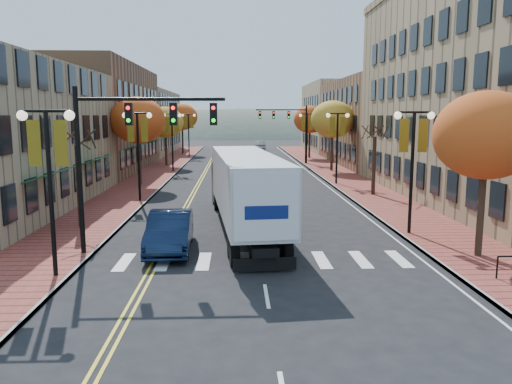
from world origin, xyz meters
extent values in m
plane|color=black|center=(0.00, 0.00, 0.00)|extent=(200.00, 200.00, 0.00)
cube|color=brown|center=(-9.00, 32.50, 0.07)|extent=(4.00, 85.00, 0.15)
cube|color=brown|center=(9.00, 32.50, 0.07)|extent=(4.00, 85.00, 0.15)
cube|color=brown|center=(-17.00, 36.00, 5.50)|extent=(12.00, 24.00, 11.00)
cube|color=#9E8966|center=(-17.00, 61.00, 4.75)|extent=(12.00, 26.00, 9.50)
cube|color=brown|center=(18.50, 42.00, 5.00)|extent=(15.00, 24.00, 10.00)
cube|color=#9E8966|center=(18.50, 64.00, 5.50)|extent=(15.00, 20.00, 11.00)
cylinder|color=#382619|center=(-9.00, 8.00, 2.25)|extent=(0.28, 0.28, 4.20)
cylinder|color=#382619|center=(-9.00, 24.00, 2.60)|extent=(0.28, 0.28, 4.90)
ellipsoid|color=#CB4D17|center=(-9.00, 24.00, 5.46)|extent=(4.48, 4.48, 3.81)
cylinder|color=#382619|center=(-9.00, 40.00, 2.42)|extent=(0.28, 0.28, 4.55)
ellipsoid|color=gold|center=(-9.00, 40.00, 5.07)|extent=(4.16, 4.16, 3.54)
cylinder|color=#382619|center=(-9.00, 58.00, 2.67)|extent=(0.28, 0.28, 5.04)
ellipsoid|color=#CB4D17|center=(-9.00, 58.00, 5.62)|extent=(4.61, 4.61, 3.92)
cylinder|color=#382619|center=(9.00, 2.00, 2.42)|extent=(0.28, 0.28, 4.55)
ellipsoid|color=#CB4D17|center=(9.00, 2.00, 5.07)|extent=(4.16, 4.16, 3.54)
cylinder|color=#382619|center=(9.00, 18.00, 2.25)|extent=(0.28, 0.28, 4.20)
cylinder|color=#382619|center=(9.00, 34.00, 2.60)|extent=(0.28, 0.28, 4.90)
ellipsoid|color=gold|center=(9.00, 34.00, 5.46)|extent=(4.48, 4.48, 3.81)
cylinder|color=#382619|center=(9.00, 50.00, 2.53)|extent=(0.28, 0.28, 4.76)
ellipsoid|color=#CB4D17|center=(9.00, 50.00, 5.30)|extent=(4.35, 4.35, 3.70)
cylinder|color=black|center=(-7.50, 0.00, 3.00)|extent=(0.16, 0.16, 6.00)
cylinder|color=black|center=(-7.50, 0.00, 6.00)|extent=(1.60, 0.10, 0.10)
sphere|color=#FFF2CC|center=(-8.30, 0.00, 5.85)|extent=(0.36, 0.36, 0.36)
sphere|color=#FFF2CC|center=(-6.70, 0.00, 5.85)|extent=(0.36, 0.36, 0.36)
cube|color=gold|center=(-7.95, 0.00, 4.90)|extent=(0.45, 0.03, 1.60)
cube|color=gold|center=(-7.05, 0.00, 4.90)|extent=(0.45, 0.03, 1.60)
cylinder|color=black|center=(-7.50, 16.00, 3.00)|extent=(0.16, 0.16, 6.00)
cylinder|color=black|center=(-7.50, 16.00, 6.00)|extent=(1.60, 0.10, 0.10)
sphere|color=#FFF2CC|center=(-8.30, 16.00, 5.85)|extent=(0.36, 0.36, 0.36)
sphere|color=#FFF2CC|center=(-6.70, 16.00, 5.85)|extent=(0.36, 0.36, 0.36)
cube|color=gold|center=(-7.95, 16.00, 4.90)|extent=(0.45, 0.03, 1.60)
cube|color=gold|center=(-7.05, 16.00, 4.90)|extent=(0.45, 0.03, 1.60)
cylinder|color=black|center=(-7.50, 34.00, 3.00)|extent=(0.16, 0.16, 6.00)
cylinder|color=black|center=(-7.50, 34.00, 6.00)|extent=(1.60, 0.10, 0.10)
sphere|color=#FFF2CC|center=(-8.30, 34.00, 5.85)|extent=(0.36, 0.36, 0.36)
sphere|color=#FFF2CC|center=(-6.70, 34.00, 5.85)|extent=(0.36, 0.36, 0.36)
cube|color=gold|center=(-7.95, 34.00, 4.90)|extent=(0.45, 0.03, 1.60)
cube|color=gold|center=(-7.05, 34.00, 4.90)|extent=(0.45, 0.03, 1.60)
cylinder|color=black|center=(-7.50, 52.00, 3.00)|extent=(0.16, 0.16, 6.00)
cylinder|color=black|center=(-7.50, 52.00, 6.00)|extent=(1.60, 0.10, 0.10)
sphere|color=#FFF2CC|center=(-8.30, 52.00, 5.85)|extent=(0.36, 0.36, 0.36)
sphere|color=#FFF2CC|center=(-6.70, 52.00, 5.85)|extent=(0.36, 0.36, 0.36)
cube|color=gold|center=(-7.95, 52.00, 4.90)|extent=(0.45, 0.03, 1.60)
cube|color=gold|center=(-7.05, 52.00, 4.90)|extent=(0.45, 0.03, 1.60)
cylinder|color=black|center=(7.50, 6.00, 3.00)|extent=(0.16, 0.16, 6.00)
cylinder|color=black|center=(7.50, 6.00, 6.00)|extent=(1.60, 0.10, 0.10)
sphere|color=#FFF2CC|center=(6.70, 6.00, 5.85)|extent=(0.36, 0.36, 0.36)
sphere|color=#FFF2CC|center=(8.30, 6.00, 5.85)|extent=(0.36, 0.36, 0.36)
cube|color=gold|center=(7.05, 6.00, 4.90)|extent=(0.45, 0.03, 1.60)
cube|color=gold|center=(7.95, 6.00, 4.90)|extent=(0.45, 0.03, 1.60)
cylinder|color=black|center=(7.50, 24.00, 3.00)|extent=(0.16, 0.16, 6.00)
cylinder|color=black|center=(7.50, 24.00, 6.00)|extent=(1.60, 0.10, 0.10)
sphere|color=#FFF2CC|center=(6.70, 24.00, 5.85)|extent=(0.36, 0.36, 0.36)
sphere|color=#FFF2CC|center=(8.30, 24.00, 5.85)|extent=(0.36, 0.36, 0.36)
cube|color=gold|center=(7.05, 24.00, 4.90)|extent=(0.45, 0.03, 1.60)
cube|color=gold|center=(7.95, 24.00, 4.90)|extent=(0.45, 0.03, 1.60)
cylinder|color=black|center=(7.50, 42.00, 3.00)|extent=(0.16, 0.16, 6.00)
cylinder|color=black|center=(7.50, 42.00, 6.00)|extent=(1.60, 0.10, 0.10)
sphere|color=#FFF2CC|center=(6.70, 42.00, 5.85)|extent=(0.36, 0.36, 0.36)
sphere|color=#FFF2CC|center=(8.30, 42.00, 5.85)|extent=(0.36, 0.36, 0.36)
cube|color=gold|center=(7.05, 42.00, 4.90)|extent=(0.45, 0.03, 1.60)
cube|color=gold|center=(7.95, 42.00, 4.90)|extent=(0.45, 0.03, 1.60)
cylinder|color=black|center=(-7.40, 3.00, 3.50)|extent=(0.20, 0.20, 7.00)
cylinder|color=black|center=(-4.40, 3.00, 6.50)|extent=(6.00, 0.14, 0.14)
cube|color=black|center=(-5.30, 3.00, 5.90)|extent=(0.30, 0.25, 0.90)
sphere|color=#FF0C0C|center=(-5.30, 2.86, 6.15)|extent=(0.16, 0.16, 0.16)
cube|color=black|center=(-3.50, 3.00, 5.90)|extent=(0.30, 0.25, 0.90)
sphere|color=#FF0C0C|center=(-3.50, 2.86, 6.15)|extent=(0.16, 0.16, 0.16)
cube|color=black|center=(-1.88, 3.00, 5.90)|extent=(0.30, 0.25, 0.90)
sphere|color=#FF0C0C|center=(-1.88, 2.86, 6.15)|extent=(0.16, 0.16, 0.16)
cylinder|color=black|center=(7.40, 42.00, 3.50)|extent=(0.20, 0.20, 7.00)
cylinder|color=black|center=(4.40, 42.00, 6.50)|extent=(6.00, 0.14, 0.14)
cube|color=black|center=(5.30, 42.00, 5.90)|extent=(0.30, 0.25, 0.90)
sphere|color=#FF0C0C|center=(5.30, 41.86, 6.15)|extent=(0.16, 0.16, 0.16)
cube|color=black|center=(3.50, 42.00, 5.90)|extent=(0.30, 0.25, 0.90)
sphere|color=#FF0C0C|center=(3.50, 41.86, 6.15)|extent=(0.16, 0.16, 0.16)
cube|color=black|center=(1.88, 42.00, 5.90)|extent=(0.30, 0.25, 0.90)
sphere|color=#FF0C0C|center=(1.88, 41.86, 6.15)|extent=(0.16, 0.16, 0.16)
cube|color=black|center=(-0.50, 6.52, 0.85)|extent=(2.21, 13.01, 0.35)
cube|color=silver|center=(-0.50, 6.52, 2.59)|extent=(3.80, 13.16, 2.79)
cube|color=black|center=(-1.25, 14.46, 1.65)|extent=(2.76, 3.21, 2.49)
cylinder|color=black|center=(-1.06, 1.25, 0.50)|extent=(0.44, 1.03, 1.00)
cylinder|color=black|center=(1.03, 1.45, 0.50)|extent=(0.44, 1.03, 1.00)
cylinder|color=black|center=(-1.17, 2.45, 0.50)|extent=(0.44, 1.03, 1.00)
cylinder|color=black|center=(0.92, 2.64, 0.50)|extent=(0.44, 1.03, 1.00)
cylinder|color=black|center=(-2.18, 13.17, 0.50)|extent=(0.44, 1.03, 1.00)
cylinder|color=black|center=(-0.09, 13.37, 0.50)|extent=(0.44, 1.03, 1.00)
cylinder|color=black|center=(-2.38, 15.36, 0.50)|extent=(0.44, 1.03, 1.00)
cylinder|color=black|center=(-0.30, 15.56, 0.50)|extent=(0.44, 1.03, 1.00)
imported|color=#0C1833|center=(-3.87, 3.72, 0.85)|extent=(2.01, 5.23, 1.70)
imported|color=black|center=(1.03, 11.06, 0.69)|extent=(2.94, 5.26, 1.39)
imported|color=silver|center=(-3.35, 48.13, 0.66)|extent=(1.87, 4.00, 1.33)
imported|color=#A9A9B1|center=(1.82, 56.91, 0.64)|extent=(2.17, 4.54, 1.28)
imported|color=#AAABB1|center=(2.91, 66.60, 0.80)|extent=(2.09, 4.98, 1.60)
camera|label=1|loc=(-0.97, -17.59, 5.86)|focal=35.00mm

